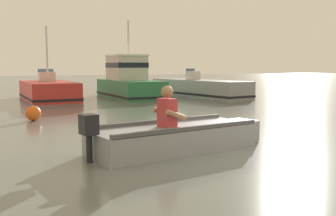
# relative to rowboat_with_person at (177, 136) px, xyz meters

# --- Properties ---
(ground_plane) EXTENTS (120.00, 120.00, 0.00)m
(ground_plane) POSITION_rel_rowboat_with_person_xyz_m (1.41, -0.80, -0.25)
(ground_plane) COLOR slate
(rowboat_with_person) EXTENTS (3.72, 1.68, 1.19)m
(rowboat_with_person) POSITION_rel_rowboat_with_person_xyz_m (0.00, 0.00, 0.00)
(rowboat_with_person) COLOR gray
(rowboat_with_person) RESTS_ON ground
(moored_boat_red) EXTENTS (2.33, 4.58, 3.33)m
(moored_boat_red) POSITION_rel_rowboat_with_person_xyz_m (-0.93, 12.05, 0.15)
(moored_boat_red) COLOR #B72D28
(moored_boat_red) RESTS_ON ground
(moored_boat_green) EXTENTS (2.21, 4.88, 3.72)m
(moored_boat_green) POSITION_rel_rowboat_with_person_xyz_m (2.87, 12.01, 0.52)
(moored_boat_green) COLOR #287042
(moored_boat_green) RESTS_ON ground
(moored_boat_grey) EXTENTS (2.80, 6.58, 1.40)m
(moored_boat_grey) POSITION_rel_rowboat_with_person_xyz_m (6.47, 11.49, 0.14)
(moored_boat_grey) COLOR gray
(moored_boat_grey) RESTS_ON ground
(mooring_buoy) EXTENTS (0.43, 0.43, 0.43)m
(mooring_buoy) POSITION_rel_rowboat_with_person_xyz_m (-2.12, 5.10, -0.04)
(mooring_buoy) COLOR #E55919
(mooring_buoy) RESTS_ON ground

